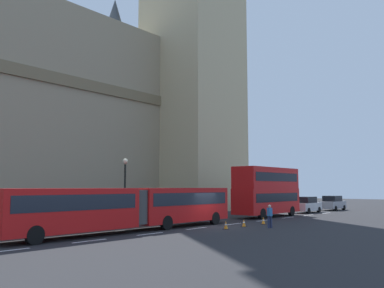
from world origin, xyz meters
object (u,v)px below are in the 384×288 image
at_px(double_decker_bus, 267,190).
at_px(traffic_cone_middle, 244,223).
at_px(street_lamp, 125,186).
at_px(traffic_cone_west, 226,225).
at_px(traffic_cone_east, 263,221).
at_px(articulated_bus, 132,205).
at_px(pedestrian_near_cones, 270,215).
at_px(sedan_trailing, 333,203).
at_px(sedan_lead, 307,205).

relative_size(double_decker_bus, traffic_cone_middle, 15.58).
height_order(double_decker_bus, street_lamp, street_lamp).
height_order(traffic_cone_west, street_lamp, street_lamp).
bearing_deg(traffic_cone_east, articulated_bus, 159.59).
bearing_deg(pedestrian_near_cones, sedan_trailing, 12.32).
distance_m(traffic_cone_middle, street_lamp, 9.95).
relative_size(sedan_trailing, traffic_cone_west, 7.59).
height_order(articulated_bus, pedestrian_near_cones, articulated_bus).
height_order(traffic_cone_west, traffic_cone_middle, same).
xyz_separation_m(sedan_lead, street_lamp, (-23.56, 4.48, 2.14)).
relative_size(traffic_cone_west, pedestrian_near_cones, 0.34).
bearing_deg(sedan_trailing, traffic_cone_east, -171.12).
bearing_deg(articulated_bus, sedan_trailing, -0.46).
xyz_separation_m(double_decker_bus, traffic_cone_east, (-7.29, -3.91, -2.43)).
relative_size(sedan_trailing, traffic_cone_east, 7.59).
bearing_deg(pedestrian_near_cones, traffic_cone_middle, 102.68).
distance_m(traffic_cone_west, pedestrian_near_cones, 3.43).
distance_m(traffic_cone_east, street_lamp, 11.50).
distance_m(sedan_trailing, traffic_cone_west, 28.62).
bearing_deg(street_lamp, articulated_bus, -125.02).
height_order(sedan_trailing, traffic_cone_west, sedan_trailing).
relative_size(sedan_lead, sedan_trailing, 1.00).
height_order(sedan_trailing, traffic_cone_middle, sedan_trailing).
bearing_deg(traffic_cone_east, traffic_cone_middle, -179.98).
bearing_deg(pedestrian_near_cones, traffic_cone_west, 145.00).
distance_m(sedan_lead, traffic_cone_middle, 19.44).
bearing_deg(traffic_cone_middle, sedan_lead, 11.67).
height_order(articulated_bus, sedan_trailing, articulated_bus).
height_order(articulated_bus, traffic_cone_east, articulated_bus).
bearing_deg(traffic_cone_middle, sedan_trailing, 7.94).
relative_size(traffic_cone_west, traffic_cone_middle, 1.00).
xyz_separation_m(traffic_cone_middle, traffic_cone_east, (2.81, 0.00, 0.00)).
relative_size(double_decker_bus, traffic_cone_west, 15.58).
bearing_deg(articulated_bus, traffic_cone_middle, -26.93).
distance_m(double_decker_bus, street_lamp, 15.31).
xyz_separation_m(traffic_cone_west, traffic_cone_east, (5.13, 0.03, 0.00)).
bearing_deg(pedestrian_near_cones, double_decker_bus, 31.29).
bearing_deg(double_decker_bus, traffic_cone_middle, -158.85).
height_order(double_decker_bus, sedan_lead, double_decker_bus).
xyz_separation_m(double_decker_bus, sedan_trailing, (15.96, -0.27, -1.79)).
distance_m(traffic_cone_east, pedestrian_near_cones, 3.14).
bearing_deg(street_lamp, sedan_trailing, -8.88).
relative_size(traffic_cone_middle, traffic_cone_east, 1.00).
height_order(sedan_lead, traffic_cone_east, sedan_lead).
distance_m(double_decker_bus, traffic_cone_west, 13.25).
xyz_separation_m(sedan_trailing, pedestrian_near_cones, (-25.62, -5.60, -0.00)).
bearing_deg(sedan_lead, sedan_trailing, -2.41).
bearing_deg(street_lamp, pedestrian_near_cones, -64.39).
height_order(sedan_lead, street_lamp, street_lamp).
bearing_deg(traffic_cone_west, traffic_cone_east, 0.29).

